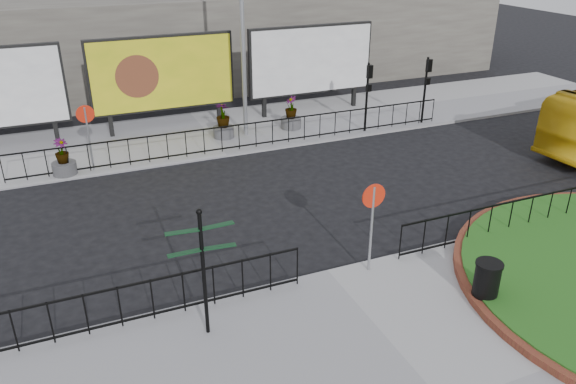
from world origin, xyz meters
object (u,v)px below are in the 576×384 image
fingerpost_sign (203,261)px  billboard_mid (163,74)px  planter_b (223,123)px  planter_c (291,116)px  lamp_post (242,23)px  litter_bin (486,282)px  planter_a (63,161)px

fingerpost_sign → billboard_mid: bearing=87.5°
billboard_mid → planter_b: billboard_mid is taller
fingerpost_sign → planter_c: 14.22m
planter_b → planter_c: 3.13m
billboard_mid → lamp_post: 4.23m
litter_bin → planter_b: bearing=99.8°
lamp_post → litter_bin: (1.36, -13.66, -4.17)m
lamp_post → planter_c: lamp_post is taller
lamp_post → litter_bin: size_ratio=8.62×
lamp_post → planter_c: bearing=-0.0°
billboard_mid → fingerpost_sign: size_ratio=2.02×
planter_b → planter_c: bearing=0.0°
billboard_mid → planter_c: billboard_mid is taller
billboard_mid → fingerpost_sign: bearing=-98.3°
planter_c → fingerpost_sign: bearing=-120.5°
litter_bin → lamp_post: bearing=95.7°
litter_bin → planter_c: 13.68m
planter_a → planter_c: 9.76m
billboard_mid → fingerpost_sign: (-2.06, -14.18, -0.63)m
planter_a → planter_b: planter_b is taller
planter_a → planter_b: size_ratio=0.89×
fingerpost_sign → planter_c: bearing=65.3°
lamp_post → planter_c: (2.12, -0.00, -4.15)m
litter_bin → planter_a: planter_a is taller
fingerpost_sign → planter_a: 10.97m
fingerpost_sign → planter_a: bearing=108.7°
lamp_post → planter_a: size_ratio=6.88×
fingerpost_sign → planter_b: fingerpost_sign is taller
lamp_post → litter_bin: bearing=-84.3°
planter_a → planter_c: bearing=9.4°
planter_a → planter_c: (9.63, 1.60, 0.06)m
litter_bin → planter_c: (0.76, 13.66, 0.01)m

